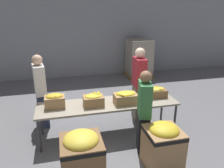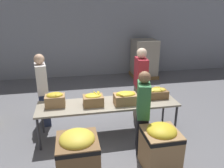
{
  "view_description": "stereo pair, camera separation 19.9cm",
  "coord_description": "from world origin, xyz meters",
  "px_view_note": "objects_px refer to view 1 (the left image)",
  "views": [
    {
      "loc": [
        -0.92,
        -4.12,
        2.68
      ],
      "look_at": [
        0.08,
        -0.01,
        1.17
      ],
      "focal_mm": 35.0,
      "sensor_mm": 36.0,
      "label": 1
    },
    {
      "loc": [
        -0.73,
        -4.16,
        2.68
      ],
      "look_at": [
        0.08,
        -0.01,
        1.17
      ],
      "focal_mm": 35.0,
      "sensor_mm": 36.0,
      "label": 2
    }
  ],
  "objects_px": {
    "donation_bin_1": "(163,144)",
    "volunteer_0": "(144,113)",
    "banana_box_2": "(126,97)",
    "banana_box_3": "(155,92)",
    "banana_box_1": "(94,100)",
    "donation_bin_0": "(82,156)",
    "volunteer_1": "(139,85)",
    "sorting_table": "(108,105)",
    "volunteer_2": "(41,92)",
    "pallet_stack_0": "(139,59)",
    "banana_box_0": "(55,100)"
  },
  "relations": [
    {
      "from": "donation_bin_0",
      "to": "volunteer_2",
      "type": "bearing_deg",
      "value": 109.56
    },
    {
      "from": "sorting_table",
      "to": "banana_box_3",
      "type": "xyz_separation_m",
      "value": [
        1.11,
        0.09,
        0.16
      ]
    },
    {
      "from": "donation_bin_1",
      "to": "volunteer_0",
      "type": "bearing_deg",
      "value": 106.69
    },
    {
      "from": "sorting_table",
      "to": "volunteer_2",
      "type": "height_order",
      "value": "volunteer_2"
    },
    {
      "from": "banana_box_2",
      "to": "banana_box_3",
      "type": "bearing_deg",
      "value": 13.35
    },
    {
      "from": "volunteer_0",
      "to": "sorting_table",
      "type": "bearing_deg",
      "value": 51.4
    },
    {
      "from": "pallet_stack_0",
      "to": "volunteer_1",
      "type": "bearing_deg",
      "value": -110.57
    },
    {
      "from": "banana_box_0",
      "to": "banana_box_3",
      "type": "xyz_separation_m",
      "value": [
        2.2,
        0.02,
        -0.03
      ]
    },
    {
      "from": "banana_box_2",
      "to": "volunteer_0",
      "type": "bearing_deg",
      "value": -74.12
    },
    {
      "from": "banana_box_1",
      "to": "donation_bin_1",
      "type": "height_order",
      "value": "banana_box_1"
    },
    {
      "from": "sorting_table",
      "to": "volunteer_2",
      "type": "distance_m",
      "value": 1.6
    },
    {
      "from": "banana_box_1",
      "to": "banana_box_3",
      "type": "distance_m",
      "value": 1.43
    },
    {
      "from": "banana_box_1",
      "to": "pallet_stack_0",
      "type": "relative_size",
      "value": 0.28
    },
    {
      "from": "sorting_table",
      "to": "volunteer_0",
      "type": "bearing_deg",
      "value": -53.09
    },
    {
      "from": "sorting_table",
      "to": "banana_box_2",
      "type": "distance_m",
      "value": 0.41
    },
    {
      "from": "volunteer_2",
      "to": "donation_bin_0",
      "type": "bearing_deg",
      "value": 9.85
    },
    {
      "from": "donation_bin_0",
      "to": "donation_bin_1",
      "type": "relative_size",
      "value": 1.04
    },
    {
      "from": "donation_bin_1",
      "to": "banana_box_3",
      "type": "bearing_deg",
      "value": 72.1
    },
    {
      "from": "volunteer_1",
      "to": "sorting_table",
      "type": "bearing_deg",
      "value": -52.46
    },
    {
      "from": "banana_box_1",
      "to": "donation_bin_0",
      "type": "bearing_deg",
      "value": -108.12
    },
    {
      "from": "volunteer_0",
      "to": "donation_bin_0",
      "type": "relative_size",
      "value": 1.87
    },
    {
      "from": "sorting_table",
      "to": "volunteer_2",
      "type": "xyz_separation_m",
      "value": [
        -1.41,
        0.74,
        0.15
      ]
    },
    {
      "from": "banana_box_2",
      "to": "volunteer_0",
      "type": "height_order",
      "value": "volunteer_0"
    },
    {
      "from": "volunteer_2",
      "to": "volunteer_0",
      "type": "bearing_deg",
      "value": 43.59
    },
    {
      "from": "sorting_table",
      "to": "banana_box_2",
      "type": "xyz_separation_m",
      "value": [
        0.35,
        -0.09,
        0.18
      ]
    },
    {
      "from": "banana_box_2",
      "to": "volunteer_2",
      "type": "height_order",
      "value": "volunteer_2"
    },
    {
      "from": "banana_box_1",
      "to": "pallet_stack_0",
      "type": "bearing_deg",
      "value": 57.85
    },
    {
      "from": "volunteer_2",
      "to": "pallet_stack_0",
      "type": "distance_m",
      "value": 4.69
    },
    {
      "from": "banana_box_2",
      "to": "volunteer_0",
      "type": "relative_size",
      "value": 0.3
    },
    {
      "from": "banana_box_1",
      "to": "donation_bin_1",
      "type": "distance_m",
      "value": 1.61
    },
    {
      "from": "banana_box_2",
      "to": "volunteer_1",
      "type": "height_order",
      "value": "volunteer_1"
    },
    {
      "from": "sorting_table",
      "to": "banana_box_1",
      "type": "distance_m",
      "value": 0.37
    },
    {
      "from": "sorting_table",
      "to": "donation_bin_0",
      "type": "bearing_deg",
      "value": -120.01
    },
    {
      "from": "banana_box_2",
      "to": "banana_box_0",
      "type": "bearing_deg",
      "value": 173.64
    },
    {
      "from": "banana_box_0",
      "to": "donation_bin_0",
      "type": "xyz_separation_m",
      "value": [
        0.38,
        -1.3,
        -0.44
      ]
    },
    {
      "from": "volunteer_1",
      "to": "banana_box_2",
      "type": "bearing_deg",
      "value": -34.24
    },
    {
      "from": "sorting_table",
      "to": "volunteer_2",
      "type": "relative_size",
      "value": 1.74
    },
    {
      "from": "volunteer_1",
      "to": "donation_bin_1",
      "type": "distance_m",
      "value": 1.86
    },
    {
      "from": "donation_bin_1",
      "to": "pallet_stack_0",
      "type": "distance_m",
      "value": 5.27
    },
    {
      "from": "volunteer_0",
      "to": "volunteer_1",
      "type": "xyz_separation_m",
      "value": [
        0.36,
        1.27,
        0.08
      ]
    },
    {
      "from": "banana_box_1",
      "to": "volunteer_1",
      "type": "xyz_separation_m",
      "value": [
        1.21,
        0.6,
        0.02
      ]
    },
    {
      "from": "banana_box_0",
      "to": "volunteer_0",
      "type": "distance_m",
      "value": 1.79
    },
    {
      "from": "sorting_table",
      "to": "banana_box_0",
      "type": "distance_m",
      "value": 1.11
    },
    {
      "from": "donation_bin_0",
      "to": "volunteer_1",
      "type": "bearing_deg",
      "value": 48.32
    },
    {
      "from": "sorting_table",
      "to": "donation_bin_1",
      "type": "relative_size",
      "value": 3.56
    },
    {
      "from": "banana_box_3",
      "to": "volunteer_1",
      "type": "relative_size",
      "value": 0.27
    },
    {
      "from": "banana_box_2",
      "to": "donation_bin_0",
      "type": "xyz_separation_m",
      "value": [
        -1.06,
        -1.14,
        -0.42
      ]
    },
    {
      "from": "banana_box_2",
      "to": "banana_box_3",
      "type": "relative_size",
      "value": 0.98
    },
    {
      "from": "banana_box_3",
      "to": "donation_bin_0",
      "type": "distance_m",
      "value": 2.28
    },
    {
      "from": "banana_box_2",
      "to": "volunteer_1",
      "type": "distance_m",
      "value": 0.85
    }
  ]
}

